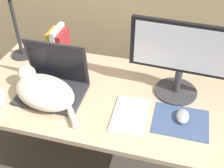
{
  "coord_description": "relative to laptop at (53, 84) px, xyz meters",
  "views": [
    {
      "loc": [
        0.3,
        -0.72,
        1.68
      ],
      "look_at": [
        0.02,
        0.31,
        0.81
      ],
      "focal_mm": 45.0,
      "sensor_mm": 36.0,
      "label": 1
    }
  ],
  "objects": [
    {
      "name": "desk",
      "position": [
        0.29,
        0.05,
        -0.12
      ],
      "size": [
        1.45,
        0.69,
        0.71
      ],
      "color": "tan",
      "rests_on": "ground_plane"
    },
    {
      "name": "desk_lamp",
      "position": [
        -0.3,
        0.24,
        0.29
      ],
      "size": [
        0.17,
        0.17,
        0.5
      ],
      "color": "#28282D",
      "rests_on": "desk"
    },
    {
      "name": "external_monitor",
      "position": [
        0.62,
        0.16,
        0.17
      ],
      "size": [
        0.51,
        0.22,
        0.4
      ],
      "color": "#333338",
      "rests_on": "desk"
    },
    {
      "name": "computer_mouse",
      "position": [
        0.67,
        -0.03,
        -0.03
      ],
      "size": [
        0.06,
        0.1,
        0.03
      ],
      "color": "#99999E",
      "rests_on": "mousepad"
    },
    {
      "name": "cat",
      "position": [
        -0.02,
        -0.07,
        0.01
      ],
      "size": [
        0.42,
        0.32,
        0.13
      ],
      "color": "beige",
      "rests_on": "desk"
    },
    {
      "name": "notepad",
      "position": [
        0.42,
        -0.07,
        -0.05
      ],
      "size": [
        0.17,
        0.25,
        0.01
      ],
      "color": "silver",
      "rests_on": "desk"
    },
    {
      "name": "laptop",
      "position": [
        0.0,
        0.0,
        0.0
      ],
      "size": [
        0.33,
        0.25,
        0.26
      ],
      "color": "#2D2D33",
      "rests_on": "desk"
    },
    {
      "name": "book_row",
      "position": [
        -0.09,
        0.29,
        0.05
      ],
      "size": [
        0.09,
        0.15,
        0.21
      ],
      "color": "gold",
      "rests_on": "desk"
    },
    {
      "name": "mousepad",
      "position": [
        0.66,
        -0.05,
        -0.05
      ],
      "size": [
        0.26,
        0.21,
        0.0
      ],
      "color": "#384C75",
      "rests_on": "desk"
    }
  ]
}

